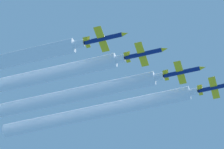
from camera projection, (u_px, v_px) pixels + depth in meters
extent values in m
cylinder|color=navy|center=(216.00, 87.00, 201.21)|extent=(1.19, 10.28, 1.19)
ellipsoid|color=#332D14|center=(223.00, 85.00, 201.19)|extent=(0.65, 2.38, 0.54)
cube|color=yellow|center=(214.00, 88.00, 201.23)|extent=(8.66, 2.06, 0.13)
cube|color=yellow|center=(200.00, 91.00, 202.05)|extent=(3.68, 1.19, 0.13)
cube|color=yellow|center=(200.00, 87.00, 203.18)|extent=(0.11, 1.41, 1.84)
cylinder|color=black|center=(198.00, 91.00, 202.18)|extent=(0.89, 0.65, 0.89)
cylinder|color=navy|center=(182.00, 72.00, 194.81)|extent=(1.19, 10.28, 1.19)
cone|color=yellow|center=(203.00, 68.00, 193.73)|extent=(1.13, 1.73, 1.13)
ellipsoid|color=#332D14|center=(190.00, 69.00, 194.79)|extent=(0.65, 2.38, 0.54)
cube|color=yellow|center=(180.00, 73.00, 194.84)|extent=(8.66, 2.06, 0.13)
cube|color=yellow|center=(166.00, 76.00, 195.65)|extent=(3.68, 1.19, 0.13)
cube|color=yellow|center=(166.00, 72.00, 196.78)|extent=(0.11, 1.41, 1.84)
cylinder|color=black|center=(163.00, 76.00, 195.78)|extent=(0.89, 0.65, 0.89)
cylinder|color=navy|center=(143.00, 54.00, 189.41)|extent=(1.19, 10.28, 1.19)
cone|color=yellow|center=(165.00, 49.00, 188.34)|extent=(1.13, 1.73, 1.13)
ellipsoid|color=#332D14|center=(151.00, 51.00, 189.39)|extent=(0.65, 2.38, 0.54)
cube|color=yellow|center=(142.00, 54.00, 189.44)|extent=(8.66, 2.06, 0.13)
cube|color=yellow|center=(127.00, 57.00, 190.25)|extent=(3.68, 1.19, 0.13)
cube|color=yellow|center=(127.00, 54.00, 191.38)|extent=(0.11, 1.41, 1.84)
cylinder|color=black|center=(124.00, 58.00, 190.39)|extent=(0.89, 0.65, 0.89)
cylinder|color=navy|center=(103.00, 39.00, 183.77)|extent=(1.19, 10.28, 1.19)
cone|color=yellow|center=(125.00, 34.00, 182.70)|extent=(1.13, 1.73, 1.13)
ellipsoid|color=#332D14|center=(112.00, 36.00, 183.75)|extent=(0.65, 2.38, 0.54)
cube|color=yellow|center=(102.00, 39.00, 183.80)|extent=(8.66, 2.06, 0.13)
cube|color=yellow|center=(87.00, 42.00, 184.61)|extent=(3.68, 1.19, 0.13)
cube|color=yellow|center=(87.00, 39.00, 185.74)|extent=(0.11, 1.41, 1.84)
cylinder|color=black|center=(84.00, 43.00, 184.74)|extent=(0.89, 0.65, 0.89)
cylinder|color=white|center=(114.00, 108.00, 206.73)|extent=(2.12, 50.67, 2.12)
cylinder|color=white|center=(95.00, 112.00, 207.82)|extent=(4.04, 58.26, 4.04)
cylinder|color=white|center=(70.00, 96.00, 200.76)|extent=(2.12, 55.53, 2.12)
cylinder|color=white|center=(48.00, 100.00, 201.96)|extent=(4.04, 63.86, 4.04)
cylinder|color=white|center=(30.00, 79.00, 195.35)|extent=(2.12, 55.31, 2.12)
cylinder|color=white|center=(8.00, 83.00, 196.54)|extent=(4.04, 63.61, 4.04)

